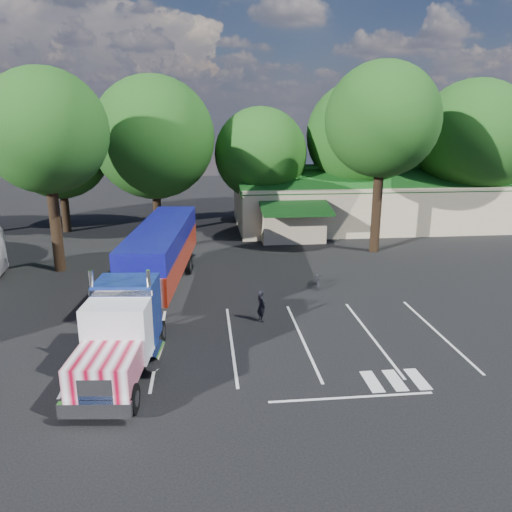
{
  "coord_description": "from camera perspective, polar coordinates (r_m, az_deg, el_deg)",
  "views": [
    {
      "loc": [
        -1.06,
        -26.35,
        9.66
      ],
      "look_at": [
        1.84,
        0.97,
        2.0
      ],
      "focal_mm": 35.0,
      "sensor_mm": 36.0,
      "label": 1
    }
  ],
  "objects": [
    {
      "name": "tree_row_e",
      "position": [
        46.55,
        11.85,
        13.32
      ],
      "size": [
        9.6,
        9.6,
        12.9
      ],
      "color": "black",
      "rests_on": "ground"
    },
    {
      "name": "semi_truck",
      "position": [
        26.2,
        -11.58,
        -1.07
      ],
      "size": [
        4.38,
        19.53,
        4.06
      ],
      "rotation": [
        0.0,
        0.0,
        -0.1
      ],
      "color": "black",
      "rests_on": "ground"
    },
    {
      "name": "event_hall",
      "position": [
        47.17,
        12.38,
        6.13
      ],
      "size": [
        24.2,
        14.12,
        5.55
      ],
      "color": "tan",
      "rests_on": "ground"
    },
    {
      "name": "tree_row_f",
      "position": [
        49.44,
        23.63,
        12.15
      ],
      "size": [
        10.4,
        10.4,
        13.0
      ],
      "color": "black",
      "rests_on": "ground"
    },
    {
      "name": "tree_row_c",
      "position": [
        42.76,
        -11.65,
        13.1
      ],
      "size": [
        10.0,
        10.0,
        13.05
      ],
      "color": "black",
      "rests_on": "ground"
    },
    {
      "name": "tree_row_b",
      "position": [
        45.8,
        -21.6,
        11.35
      ],
      "size": [
        8.4,
        8.4,
        11.35
      ],
      "color": "black",
      "rests_on": "ground"
    },
    {
      "name": "ground",
      "position": [
        28.08,
        -3.53,
        -4.57
      ],
      "size": [
        120.0,
        120.0,
        0.0
      ],
      "primitive_type": "plane",
      "color": "black",
      "rests_on": "ground"
    },
    {
      "name": "tree_near_left",
      "position": [
        33.71,
        -22.93,
        12.95
      ],
      "size": [
        7.6,
        7.6,
        12.65
      ],
      "color": "black",
      "rests_on": "ground"
    },
    {
      "name": "bicycle",
      "position": [
        29.6,
        7.07,
        -2.68
      ],
      "size": [
        0.85,
        1.77,
        0.89
      ],
      "primitive_type": "imported",
      "rotation": [
        0.0,
        0.0,
        -0.16
      ],
      "color": "black",
      "rests_on": "ground"
    },
    {
      "name": "silver_sedan",
      "position": [
        43.35,
        11.64,
        3.33
      ],
      "size": [
        4.52,
        2.75,
        1.41
      ],
      "primitive_type": "imported",
      "rotation": [
        0.0,
        0.0,
        1.89
      ],
      "color": "#B5B9BD",
      "rests_on": "ground"
    },
    {
      "name": "tree_near_right",
      "position": [
        37.05,
        14.24,
        14.81
      ],
      "size": [
        8.0,
        8.0,
        13.5
      ],
      "color": "black",
      "rests_on": "ground"
    },
    {
      "name": "woman",
      "position": [
        24.46,
        0.61,
        -5.68
      ],
      "size": [
        0.56,
        0.68,
        1.59
      ],
      "primitive_type": "imported",
      "rotation": [
        0.0,
        0.0,
        1.94
      ],
      "color": "black",
      "rests_on": "ground"
    },
    {
      "name": "tree_row_d",
      "position": [
        44.25,
        0.53,
        11.59
      ],
      "size": [
        8.0,
        8.0,
        10.6
      ],
      "color": "black",
      "rests_on": "ground"
    }
  ]
}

